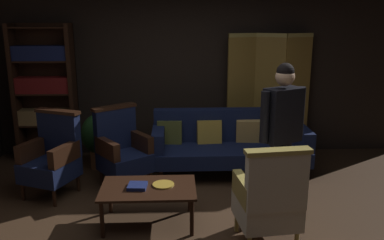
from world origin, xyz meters
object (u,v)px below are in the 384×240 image
at_px(bookshelf, 45,90).
at_px(coffee_table, 148,191).
at_px(folding_screen, 269,94).
at_px(velvet_couch, 229,142).
at_px(brass_tray, 163,185).
at_px(armchair_wing_right, 122,149).
at_px(armchair_wing_left, 52,156).
at_px(armchair_gilt_accent, 269,199).
at_px(book_navy_cloth, 137,186).
at_px(standing_figure, 282,126).
at_px(potted_plant, 99,137).

distance_m(bookshelf, coffee_table, 2.79).
height_order(folding_screen, coffee_table, folding_screen).
bearing_deg(bookshelf, coffee_table, -52.18).
bearing_deg(velvet_couch, brass_tray, -123.13).
distance_m(coffee_table, armchair_wing_right, 1.11).
height_order(coffee_table, armchair_wing_left, armchair_wing_left).
relative_size(armchair_wing_right, brass_tray, 4.50).
relative_size(bookshelf, coffee_table, 2.05).
bearing_deg(velvet_couch, armchair_gilt_accent, -85.93).
relative_size(bookshelf, velvet_couch, 0.97).
relative_size(folding_screen, armchair_wing_left, 1.83).
xyz_separation_m(armchair_wing_right, book_navy_cloth, (0.28, -1.04, -0.05)).
xyz_separation_m(coffee_table, armchair_wing_left, (-1.22, 0.81, 0.12)).
bearing_deg(folding_screen, armchair_wing_left, -155.63).
height_order(folding_screen, brass_tray, folding_screen).
bearing_deg(standing_figure, book_navy_cloth, -174.14).
bearing_deg(bookshelf, potted_plant, -27.83).
relative_size(bookshelf, armchair_wing_left, 1.97).
bearing_deg(potted_plant, velvet_couch, -8.81).
bearing_deg(armchair_gilt_accent, folding_screen, 77.91).
distance_m(velvet_couch, book_navy_cloth, 1.82).
bearing_deg(armchair_wing_right, folding_screen, 27.57).
distance_m(armchair_gilt_accent, standing_figure, 0.86).
distance_m(armchair_wing_right, standing_figure, 2.10).
bearing_deg(armchair_wing_right, bookshelf, 138.84).
xyz_separation_m(armchair_wing_right, brass_tray, (0.55, -0.99, -0.06)).
xyz_separation_m(coffee_table, armchair_gilt_accent, (1.18, -0.47, 0.12)).
xyz_separation_m(book_navy_cloth, brass_tray, (0.27, 0.05, -0.01)).
relative_size(velvet_couch, standing_figure, 1.25).
height_order(armchair_wing_left, potted_plant, armchair_wing_left).
height_order(standing_figure, book_navy_cloth, standing_figure).
distance_m(folding_screen, velvet_couch, 1.15).
bearing_deg(potted_plant, folding_screen, 10.32).
xyz_separation_m(bookshelf, potted_plant, (0.85, -0.45, -0.61)).
xyz_separation_m(armchair_gilt_accent, brass_tray, (-1.02, 0.51, -0.06)).
xyz_separation_m(bookshelf, brass_tray, (1.81, -2.09, -0.65)).
bearing_deg(coffee_table, armchair_gilt_accent, -21.91).
bearing_deg(armchair_wing_left, standing_figure, -13.94).
relative_size(coffee_table, standing_figure, 0.59).
bearing_deg(armchair_gilt_accent, coffee_table, 158.09).
bearing_deg(bookshelf, velvet_couch, -15.26).
height_order(standing_figure, potted_plant, standing_figure).
xyz_separation_m(armchair_wing_right, standing_figure, (1.83, -0.88, 0.54)).
height_order(velvet_couch, coffee_table, velvet_couch).
relative_size(folding_screen, standing_figure, 1.12).
relative_size(armchair_wing_right, book_navy_cloth, 5.34).
bearing_deg(armchair_wing_left, armchair_gilt_accent, -28.08).
bearing_deg(bookshelf, armchair_wing_left, -71.82).
bearing_deg(armchair_gilt_accent, armchair_wing_right, 136.27).
distance_m(armchair_wing_left, brass_tray, 1.58).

